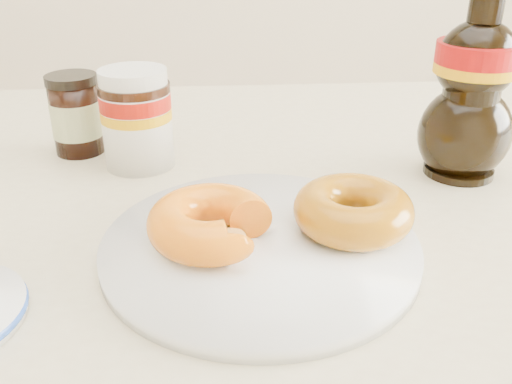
{
  "coord_description": "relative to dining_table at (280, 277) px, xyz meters",
  "views": [
    {
      "loc": [
        -0.06,
        -0.4,
        1.02
      ],
      "look_at": [
        -0.03,
        0.07,
        0.79
      ],
      "focal_mm": 40.0,
      "sensor_mm": 36.0,
      "label": 1
    }
  ],
  "objects": [
    {
      "name": "plate",
      "position": [
        -0.03,
        -0.08,
        0.09
      ],
      "size": [
        0.27,
        0.27,
        0.01
      ],
      "color": "white",
      "rests_on": "dining_table"
    },
    {
      "name": "syrup_bottle",
      "position": [
        0.21,
        0.07,
        0.18
      ],
      "size": [
        0.1,
        0.09,
        0.2
      ],
      "primitive_type": null,
      "rotation": [
        0.0,
        0.0,
        -0.01
      ],
      "color": "black",
      "rests_on": "dining_table"
    },
    {
      "name": "dining_table",
      "position": [
        0.0,
        0.0,
        0.0
      ],
      "size": [
        1.4,
        0.9,
        0.75
      ],
      "color": "beige",
      "rests_on": "ground"
    },
    {
      "name": "donut_whole",
      "position": [
        0.06,
        -0.07,
        0.12
      ],
      "size": [
        0.14,
        0.14,
        0.04
      ],
      "primitive_type": "torus",
      "rotation": [
        0.0,
        0.0,
        0.37
      ],
      "color": "#AB650B",
      "rests_on": "plate"
    },
    {
      "name": "donut_bitten",
      "position": [
        -0.07,
        -0.08,
        0.12
      ],
      "size": [
        0.12,
        0.12,
        0.04
      ],
      "primitive_type": "torus",
      "rotation": [
        0.0,
        0.0,
        0.16
      ],
      "color": "orange",
      "rests_on": "plate"
    },
    {
      "name": "dark_jar",
      "position": [
        -0.23,
        0.17,
        0.13
      ],
      "size": [
        0.06,
        0.06,
        0.1
      ],
      "rotation": [
        0.0,
        0.0,
        -0.22
      ],
      "color": "black",
      "rests_on": "dining_table"
    },
    {
      "name": "nutella_jar",
      "position": [
        -0.15,
        0.12,
        0.14
      ],
      "size": [
        0.08,
        0.08,
        0.11
      ],
      "rotation": [
        0.0,
        0.0,
        -0.39
      ],
      "color": "white",
      "rests_on": "dining_table"
    }
  ]
}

